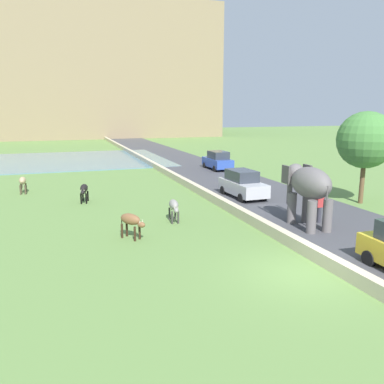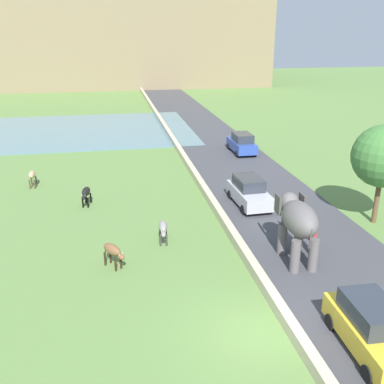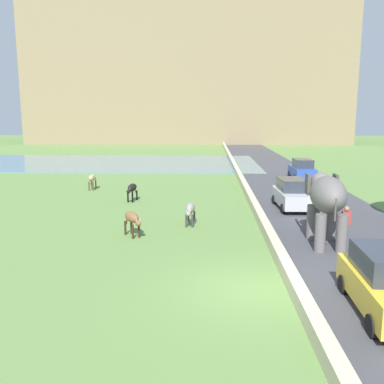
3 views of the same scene
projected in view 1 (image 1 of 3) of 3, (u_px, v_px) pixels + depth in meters
name	position (u px, v px, depth m)	size (l,w,h in m)	color
ground_plane	(303.00, 274.00, 13.89)	(220.00, 220.00, 0.00)	#608442
road_surface	(217.00, 177.00, 34.00)	(7.00, 120.00, 0.06)	#424247
barrier_wall	(182.00, 180.00, 30.91)	(0.40, 110.00, 0.50)	beige
hill_distant	(61.00, 73.00, 85.30)	(64.00, 28.00, 27.02)	#897556
elephant	(308.00, 186.00, 19.04)	(1.52, 3.49, 2.99)	#605B5B
person_beside_elephant	(319.00, 207.00, 19.88)	(0.36, 0.22, 1.63)	#33333D
car_blue	(218.00, 161.00, 37.77)	(1.81, 4.01, 1.80)	#2D4CA8
car_silver	(243.00, 184.00, 25.78)	(1.91, 4.06, 1.80)	#B7B7BC
cow_tan	(23.00, 181.00, 27.13)	(0.44, 1.39, 1.15)	tan
cow_black	(84.00, 189.00, 24.39)	(0.65, 1.42, 1.15)	black
cow_grey	(174.00, 206.00, 20.16)	(0.54, 1.41, 1.15)	gray
cow_brown	(131.00, 221.00, 17.49)	(1.10, 1.31, 1.15)	brown
tree_near	(366.00, 140.00, 23.66)	(3.40, 3.40, 5.57)	brown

